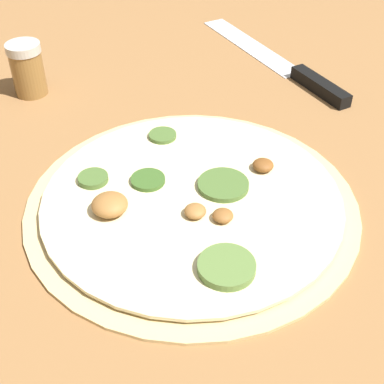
{
  "coord_description": "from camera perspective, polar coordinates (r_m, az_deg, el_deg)",
  "views": [
    {
      "loc": [
        0.35,
        0.25,
        0.37
      ],
      "look_at": [
        0.0,
        0.0,
        0.02
      ],
      "focal_mm": 50.0,
      "sensor_mm": 36.0,
      "label": 1
    }
  ],
  "objects": [
    {
      "name": "knife",
      "position": [
        0.83,
        10.62,
        12.69
      ],
      "size": [
        0.18,
        0.33,
        0.02
      ],
      "rotation": [
        0.0,
        0.0,
        4.27
      ],
      "color": "silver",
      "rests_on": "ground_plane"
    },
    {
      "name": "spice_jar",
      "position": [
        0.78,
        -17.16,
        12.44
      ],
      "size": [
        0.05,
        0.05,
        0.07
      ],
      "color": "olive",
      "rests_on": "ground_plane"
    },
    {
      "name": "pizza",
      "position": [
        0.57,
        -0.1,
        -0.96
      ],
      "size": [
        0.35,
        0.35,
        0.03
      ],
      "color": "#D6B77A",
      "rests_on": "ground_plane"
    },
    {
      "name": "ground_plane",
      "position": [
        0.57,
        0.0,
        -1.37
      ],
      "size": [
        3.0,
        3.0,
        0.0
      ],
      "primitive_type": "plane",
      "color": "olive"
    }
  ]
}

